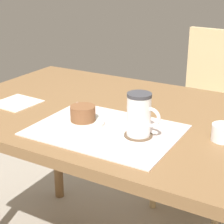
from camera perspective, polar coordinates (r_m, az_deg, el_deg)
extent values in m
cylinder|color=brown|center=(2.06, -8.46, -4.21)|extent=(0.05, 0.05, 0.71)
cube|color=brown|center=(1.36, 0.36, -0.42)|extent=(1.22, 0.80, 0.04)
cylinder|color=#D1B27F|center=(1.91, 15.89, -12.32)|extent=(0.04, 0.04, 0.41)
cylinder|color=#D1B27F|center=(2.03, 6.43, -9.46)|extent=(0.04, 0.04, 0.41)
cylinder|color=#D1B27F|center=(2.31, 10.79, -5.71)|extent=(0.04, 0.04, 0.41)
cube|color=#D1B27F|center=(2.01, 13.60, -3.24)|extent=(0.46, 0.46, 0.04)
cube|color=#D1B27F|center=(2.09, 16.28, 5.22)|extent=(0.39, 0.07, 0.49)
cube|color=silver|center=(1.19, -0.96, -2.77)|extent=(0.45, 0.34, 0.00)
cylinder|color=silver|center=(1.23, -4.41, -1.54)|extent=(0.14, 0.14, 0.01)
cylinder|color=brown|center=(1.22, -4.45, -0.20)|extent=(0.08, 0.08, 0.05)
cylinder|color=brown|center=(1.14, 4.03, -3.53)|extent=(0.09, 0.09, 0.00)
cylinder|color=white|center=(1.12, 4.11, -0.58)|extent=(0.07, 0.07, 0.12)
cylinder|color=#3D3D42|center=(1.10, 4.20, 2.61)|extent=(0.07, 0.07, 0.01)
torus|color=white|center=(1.10, 5.91, -0.83)|extent=(0.06, 0.01, 0.06)
cube|color=silver|center=(1.47, -14.29, 1.36)|extent=(0.16, 0.16, 0.00)
cylinder|color=white|center=(1.16, 16.59, -3.03)|extent=(0.07, 0.07, 0.05)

